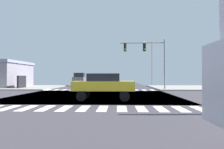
{
  "coord_description": "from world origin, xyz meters",
  "views": [
    {
      "loc": [
        2.08,
        -17.77,
        1.66
      ],
      "look_at": [
        1.19,
        9.31,
        1.95
      ],
      "focal_mm": 32.33,
      "sensor_mm": 36.0,
      "label": 1
    }
  ],
  "objects_px": {
    "traffic_signal_mast": "(147,53)",
    "sedan_leading_3": "(104,84)",
    "sedan_farside_2": "(93,79)",
    "pickup_middle_1": "(80,79)",
    "street_lamp": "(151,59)"
  },
  "relations": [
    {
      "from": "traffic_signal_mast",
      "to": "sedan_leading_3",
      "type": "relative_size",
      "value": 1.46
    },
    {
      "from": "sedan_leading_3",
      "to": "sedan_farside_2",
      "type": "bearing_deg",
      "value": 8.39
    },
    {
      "from": "pickup_middle_1",
      "to": "street_lamp",
      "type": "bearing_deg",
      "value": 172.19
    },
    {
      "from": "traffic_signal_mast",
      "to": "street_lamp",
      "type": "distance_m",
      "value": 10.32
    },
    {
      "from": "traffic_signal_mast",
      "to": "pickup_middle_1",
      "type": "distance_m",
      "value": 16.25
    },
    {
      "from": "traffic_signal_mast",
      "to": "sedan_leading_3",
      "type": "height_order",
      "value": "traffic_signal_mast"
    },
    {
      "from": "street_lamp",
      "to": "pickup_middle_1",
      "type": "height_order",
      "value": "street_lamp"
    },
    {
      "from": "street_lamp",
      "to": "pickup_middle_1",
      "type": "relative_size",
      "value": 1.53
    },
    {
      "from": "sedan_leading_3",
      "to": "pickup_middle_1",
      "type": "distance_m",
      "value": 23.52
    },
    {
      "from": "street_lamp",
      "to": "sedan_leading_3",
      "type": "bearing_deg",
      "value": -107.55
    },
    {
      "from": "traffic_signal_mast",
      "to": "street_lamp",
      "type": "xyz_separation_m",
      "value": [
        2.05,
        10.11,
        0.06
      ]
    },
    {
      "from": "sedan_farside_2",
      "to": "pickup_middle_1",
      "type": "height_order",
      "value": "pickup_middle_1"
    },
    {
      "from": "street_lamp",
      "to": "sedan_farside_2",
      "type": "height_order",
      "value": "street_lamp"
    },
    {
      "from": "street_lamp",
      "to": "pickup_middle_1",
      "type": "xyz_separation_m",
      "value": [
        -12.67,
        1.74,
        -3.39
      ]
    },
    {
      "from": "sedan_farside_2",
      "to": "pickup_middle_1",
      "type": "relative_size",
      "value": 0.84
    }
  ]
}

